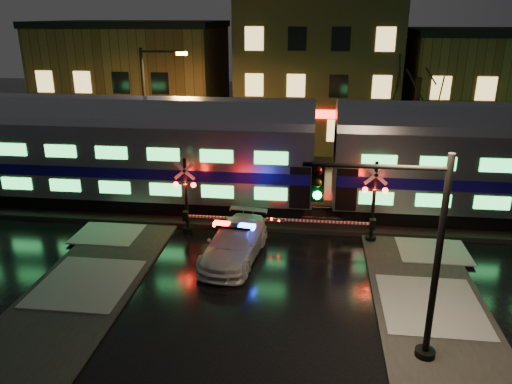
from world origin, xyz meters
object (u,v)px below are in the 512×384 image
crossing_signal_left (194,204)px  traffic_light (401,256)px  police_car (234,243)px  streetlight (150,109)px  crossing_signal_right (365,210)px

crossing_signal_left → traffic_light: bearing=-45.3°
crossing_signal_left → traffic_light: (8.16, -8.25, 1.94)m
police_car → crossing_signal_left: (-2.32, 2.33, 0.78)m
crossing_signal_left → streetlight: 8.50m
crossing_signal_left → police_car: bearing=-45.0°
streetlight → police_car: bearing=-54.5°
police_car → traffic_light: traffic_light is taller
police_car → crossing_signal_right: 6.15m
traffic_light → police_car: bearing=141.3°
crossing_signal_right → crossing_signal_left: 7.96m
police_car → streetlight: (-6.44, 9.03, 3.99)m
police_car → crossing_signal_left: crossing_signal_left is taller
police_car → traffic_light: (5.83, -5.92, 2.72)m
crossing_signal_right → streetlight: streetlight is taller
crossing_signal_left → traffic_light: size_ratio=0.81×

